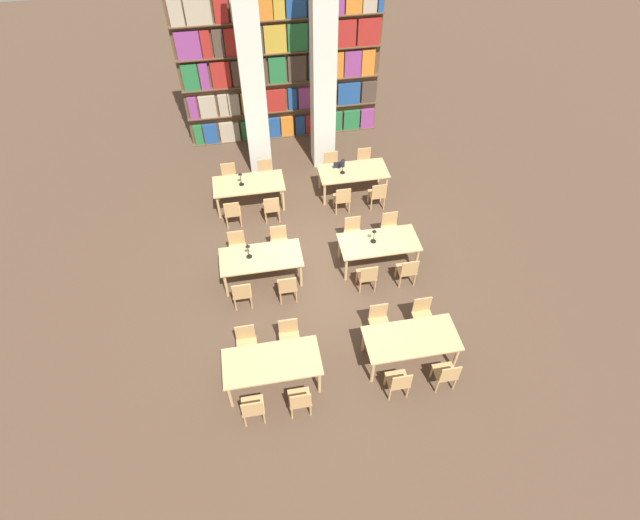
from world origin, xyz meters
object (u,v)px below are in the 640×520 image
object	(u,v)px
chair_8	(242,293)
chair_15	(390,227)
reading_table_3	(379,244)
chair_19	(266,174)
chair_2	(300,400)
chair_5	(379,321)
chair_3	(289,336)
reading_table_1	(411,340)
chair_12	(367,276)
chair_22	(377,194)
chair_17	(229,178)
chair_4	(399,382)
reading_table_2	(261,259)
chair_23	(364,162)
pillar_left	(251,72)
desk_lamp_1	(374,234)
chair_11	(279,241)
reading_table_4	(249,186)
chair_1	(247,342)
chair_7	(422,314)
chair_0	(253,408)
reading_table_5	(353,173)
reading_table_0	(272,364)
chair_21	(332,166)
chair_6	(446,374)
desk_lamp_2	(240,177)
chair_16	(233,212)
pillar_center	(323,66)
chair_9	(237,247)
chair_18	(272,207)
desk_lamp_3	(343,163)
chair_20	(342,198)
chair_13	(353,232)
chair_10	(287,286)

from	to	relation	value
chair_8	chair_15	size ratio (longest dim) A/B	1.00
reading_table_3	chair_19	world-z (taller)	chair_19
chair_2	chair_5	bearing A→B (deg)	38.03
chair_3	reading_table_1	distance (m)	2.50
chair_12	chair_22	bearing A→B (deg)	70.68
reading_table_1	chair_17	size ratio (longest dim) A/B	2.20
chair_4	reading_table_2	size ratio (longest dim) A/B	0.45
chair_23	pillar_left	bearing A→B (deg)	-17.56
chair_15	desk_lamp_1	world-z (taller)	desk_lamp_1
desk_lamp_1	chair_17	bearing A→B (deg)	132.90
chair_11	reading_table_4	size ratio (longest dim) A/B	0.45
chair_1	chair_22	distance (m)	5.68
chair_22	chair_8	bearing A→B (deg)	-144.09
chair_7	chair_15	distance (m)	2.77
reading_table_1	chair_22	xyz separation A→B (m)	(0.60, 4.84, -0.22)
chair_0	chair_8	size ratio (longest dim) A/B	1.00
reading_table_5	desk_lamp_1	bearing A→B (deg)	-93.03
chair_1	chair_11	world-z (taller)	same
chair_0	reading_table_1	xyz separation A→B (m)	(3.28, 0.78, 0.22)
chair_11	chair_23	world-z (taller)	same
reading_table_0	reading_table_4	size ratio (longest dim) A/B	1.00
chair_2	reading_table_1	xyz separation A→B (m)	(2.40, 0.78, 0.22)
chair_0	chair_11	size ratio (longest dim) A/B	1.00
chair_5	desk_lamp_1	distance (m)	2.17
chair_11	reading_table_5	world-z (taller)	chair_11
chair_7	reading_table_4	size ratio (longest dim) A/B	0.45
reading_table_2	chair_8	distance (m)	0.93
chair_1	reading_table_5	distance (m)	5.93
desk_lamp_1	chair_22	distance (m)	2.23
reading_table_1	chair_5	world-z (taller)	chair_5
chair_21	chair_6	bearing A→B (deg)	97.24
chair_8	chair_12	bearing A→B (deg)	-0.11
desk_lamp_2	chair_16	bearing A→B (deg)	-114.60
pillar_center	chair_12	distance (m)	5.81
chair_6	chair_4	bearing A→B (deg)	180.00
chair_5	chair_16	distance (m)	4.98
chair_9	chair_15	distance (m)	3.86
chair_17	chair_5	bearing A→B (deg)	117.32
chair_1	chair_17	xyz separation A→B (m)	(-0.04, 5.59, 0.00)
chair_4	chair_18	xyz separation A→B (m)	(-1.84, 5.55, 0.00)
chair_8	desk_lamp_3	xyz separation A→B (m)	(3.05, 3.51, 0.62)
chair_8	chair_20	bearing A→B (deg)	44.07
chair_6	reading_table_4	bearing A→B (deg)	117.89
pillar_left	chair_22	world-z (taller)	pillar_left
chair_0	chair_7	bearing A→B (deg)	21.78
chair_23	chair_15	bearing A→B (deg)	89.49
desk_lamp_2	desk_lamp_3	world-z (taller)	desk_lamp_3
chair_4	chair_13	xyz separation A→B (m)	(0.06, 4.25, 0.00)
chair_16	chair_22	distance (m)	3.92
chair_10	chair_17	size ratio (longest dim) A/B	1.00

